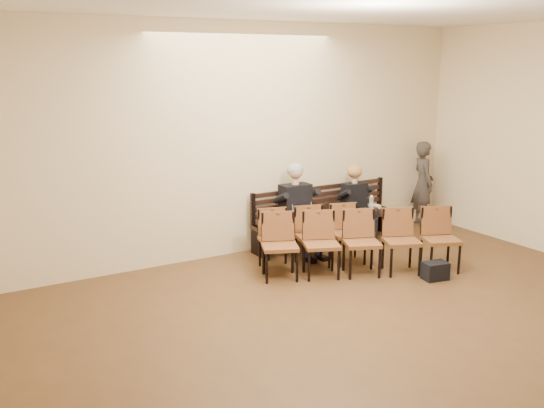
{
  "coord_description": "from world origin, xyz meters",
  "views": [
    {
      "loc": [
        -4.26,
        -3.07,
        2.93
      ],
      "look_at": [
        -0.07,
        4.05,
        0.96
      ],
      "focal_mm": 40.0,
      "sensor_mm": 36.0,
      "label": 1
    }
  ],
  "objects_px": {
    "passerby": "(423,177)",
    "chair_row_front": "(313,237)",
    "chair_row_back": "(362,243)",
    "water_bottle": "(371,210)",
    "seated_man": "(299,209)",
    "bench": "(327,231)",
    "laptop": "(308,219)",
    "seated_woman": "(358,208)",
    "bag": "(435,271)"
  },
  "relations": [
    {
      "from": "passerby",
      "to": "chair_row_front",
      "type": "bearing_deg",
      "value": 127.93
    },
    {
      "from": "chair_row_back",
      "to": "water_bottle",
      "type": "bearing_deg",
      "value": 68.42
    },
    {
      "from": "seated_man",
      "to": "bench",
      "type": "bearing_deg",
      "value": 10.67
    },
    {
      "from": "water_bottle",
      "to": "passerby",
      "type": "height_order",
      "value": "passerby"
    },
    {
      "from": "bench",
      "to": "laptop",
      "type": "bearing_deg",
      "value": -152.02
    },
    {
      "from": "seated_woman",
      "to": "laptop",
      "type": "distance_m",
      "value": 1.14
    },
    {
      "from": "chair_row_back",
      "to": "seated_man",
      "type": "bearing_deg",
      "value": 121.82
    },
    {
      "from": "seated_woman",
      "to": "chair_row_front",
      "type": "height_order",
      "value": "seated_woman"
    },
    {
      "from": "laptop",
      "to": "chair_row_back",
      "type": "xyz_separation_m",
      "value": [
        0.17,
        -1.1,
        -0.13
      ]
    },
    {
      "from": "seated_woman",
      "to": "bag",
      "type": "height_order",
      "value": "seated_woman"
    },
    {
      "from": "seated_woman",
      "to": "chair_row_front",
      "type": "distance_m",
      "value": 1.48
    },
    {
      "from": "bench",
      "to": "seated_man",
      "type": "xyz_separation_m",
      "value": [
        -0.64,
        -0.12,
        0.47
      ]
    },
    {
      "from": "bench",
      "to": "chair_row_front",
      "type": "distance_m",
      "value": 1.13
    },
    {
      "from": "water_bottle",
      "to": "bag",
      "type": "distance_m",
      "value": 1.81
    },
    {
      "from": "seated_man",
      "to": "water_bottle",
      "type": "height_order",
      "value": "seated_man"
    },
    {
      "from": "water_bottle",
      "to": "laptop",
      "type": "bearing_deg",
      "value": 177.83
    },
    {
      "from": "seated_woman",
      "to": "seated_man",
      "type": "bearing_deg",
      "value": 180.0
    },
    {
      "from": "bench",
      "to": "seated_man",
      "type": "bearing_deg",
      "value": -169.33
    },
    {
      "from": "bench",
      "to": "passerby",
      "type": "height_order",
      "value": "passerby"
    },
    {
      "from": "passerby",
      "to": "chair_row_front",
      "type": "relative_size",
      "value": 1.13
    },
    {
      "from": "water_bottle",
      "to": "chair_row_back",
      "type": "height_order",
      "value": "chair_row_back"
    },
    {
      "from": "seated_woman",
      "to": "chair_row_back",
      "type": "relative_size",
      "value": 0.41
    },
    {
      "from": "laptop",
      "to": "seated_man",
      "type": "bearing_deg",
      "value": 99.78
    },
    {
      "from": "seated_man",
      "to": "chair_row_front",
      "type": "height_order",
      "value": "seated_man"
    },
    {
      "from": "bag",
      "to": "chair_row_front",
      "type": "bearing_deg",
      "value": 129.98
    },
    {
      "from": "passerby",
      "to": "water_bottle",
      "type": "bearing_deg",
      "value": 128.3
    },
    {
      "from": "seated_woman",
      "to": "bench",
      "type": "bearing_deg",
      "value": 166.96
    },
    {
      "from": "water_bottle",
      "to": "chair_row_back",
      "type": "xyz_separation_m",
      "value": [
        -1.03,
        -1.05,
        -0.12
      ]
    },
    {
      "from": "laptop",
      "to": "water_bottle",
      "type": "distance_m",
      "value": 1.2
    },
    {
      "from": "water_bottle",
      "to": "chair_row_front",
      "type": "xyz_separation_m",
      "value": [
        -1.41,
        -0.4,
        -0.14
      ]
    },
    {
      "from": "seated_woman",
      "to": "passerby",
      "type": "distance_m",
      "value": 1.7
    },
    {
      "from": "seated_man",
      "to": "passerby",
      "type": "height_order",
      "value": "passerby"
    },
    {
      "from": "chair_row_front",
      "to": "bench",
      "type": "bearing_deg",
      "value": 58.39
    },
    {
      "from": "bag",
      "to": "seated_man",
      "type": "bearing_deg",
      "value": 115.72
    },
    {
      "from": "bench",
      "to": "passerby",
      "type": "xyz_separation_m",
      "value": [
        2.17,
        0.1,
        0.66
      ]
    },
    {
      "from": "seated_man",
      "to": "seated_woman",
      "type": "xyz_separation_m",
      "value": [
        1.16,
        0.0,
        -0.13
      ]
    },
    {
      "from": "seated_woman",
      "to": "laptop",
      "type": "bearing_deg",
      "value": -169.89
    },
    {
      "from": "bag",
      "to": "chair_row_front",
      "type": "xyz_separation_m",
      "value": [
        -1.12,
        1.34,
        0.31
      ]
    },
    {
      "from": "chair_row_back",
      "to": "chair_row_front",
      "type": "bearing_deg",
      "value": 142.44
    },
    {
      "from": "bench",
      "to": "seated_woman",
      "type": "distance_m",
      "value": 0.63
    },
    {
      "from": "seated_woman",
      "to": "chair_row_front",
      "type": "xyz_separation_m",
      "value": [
        -1.32,
        -0.64,
        -0.14
      ]
    },
    {
      "from": "seated_woman",
      "to": "chair_row_back",
      "type": "xyz_separation_m",
      "value": [
        -0.95,
        -1.3,
        -0.12
      ]
    },
    {
      "from": "chair_row_back",
      "to": "laptop",
      "type": "bearing_deg",
      "value": 121.65
    },
    {
      "from": "seated_man",
      "to": "seated_woman",
      "type": "distance_m",
      "value": 1.16
    },
    {
      "from": "seated_woman",
      "to": "bag",
      "type": "distance_m",
      "value": 2.04
    },
    {
      "from": "bench",
      "to": "chair_row_front",
      "type": "xyz_separation_m",
      "value": [
        -0.81,
        -0.76,
        0.21
      ]
    },
    {
      "from": "bag",
      "to": "chair_row_front",
      "type": "distance_m",
      "value": 1.77
    },
    {
      "from": "seated_man",
      "to": "passerby",
      "type": "xyz_separation_m",
      "value": [
        2.81,
        0.22,
        0.18
      ]
    },
    {
      "from": "seated_man",
      "to": "seated_woman",
      "type": "height_order",
      "value": "seated_man"
    },
    {
      "from": "seated_man",
      "to": "chair_row_front",
      "type": "distance_m",
      "value": 0.71
    }
  ]
}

